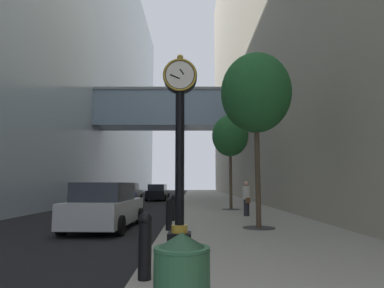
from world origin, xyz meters
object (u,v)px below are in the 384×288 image
car_silver_far (107,206)px  street_tree_mid_near (231,136)px  bollard_fifth (178,203)px  car_blue_mid (120,196)px  car_black_near (159,192)px  car_white_trailing (129,193)px  bollard_third (170,213)px  pedestrian_walking (248,198)px  street_clock (181,138)px  bollard_fourth (175,207)px  bollard_nearest (146,244)px  street_tree_near (257,93)px

car_silver_far → street_tree_mid_near: bearing=53.6°
bollard_fifth → car_blue_mid: size_ratio=0.26×
car_blue_mid → car_silver_far: size_ratio=0.87×
street_tree_mid_near → car_black_near: 14.69m
car_white_trailing → car_blue_mid: bearing=-83.2°
bollard_third → pedestrian_walking: pedestrian_walking is taller
bollard_third → car_white_trailing: bearing=104.5°
pedestrian_walking → bollard_third: bearing=-124.7°
street_clock → car_white_trailing: 23.44m
bollard_third → car_white_trailing: (-5.11, 19.74, 0.12)m
bollard_fourth → car_white_trailing: size_ratio=0.22×
street_clock → car_silver_far: bearing=123.8°
car_blue_mid → car_white_trailing: size_ratio=0.87×
bollard_third → pedestrian_walking: (3.29, 4.76, 0.30)m
street_tree_mid_near → street_clock: bearing=-102.5°
car_black_near → car_white_trailing: size_ratio=0.99×
street_clock → car_black_near: street_clock is taller
bollard_nearest → street_tree_mid_near: (3.01, 14.17, 3.74)m
street_clock → bollard_fourth: (-0.45, 5.72, -2.05)m
street_clock → car_blue_mid: (-4.55, 14.09, -1.94)m
street_tree_near → car_black_near: street_tree_near is taller
street_clock → car_white_trailing: street_clock is taller
street_clock → bollard_third: size_ratio=4.52×
car_black_near → car_blue_mid: car_blue_mid is taller
street_tree_near → car_white_trailing: (-8.13, 19.20, -4.00)m
street_tree_near → bollard_nearest: bearing=-116.4°
bollard_fifth → car_black_near: 16.38m
bollard_third → car_silver_far: bearing=151.5°
car_silver_far → car_white_trailing: car_silver_far is taller
bollard_fourth → bollard_fifth: size_ratio=1.00×
street_clock → bollard_nearest: (-0.45, -2.59, -2.05)m
bollard_nearest → car_white_trailing: (-5.11, 25.27, 0.12)m
street_tree_near → street_tree_mid_near: 8.10m
street_clock → street_tree_near: 4.80m
street_tree_near → pedestrian_walking: (0.28, 4.23, -3.83)m
pedestrian_walking → bollard_fourth: bearing=-148.8°
bollard_fourth → car_black_near: bearing=97.8°
bollard_nearest → street_clock: bearing=80.1°
pedestrian_walking → car_silver_far: (-5.69, -3.46, -0.17)m
street_clock → street_tree_mid_near: (2.56, 11.58, 1.70)m
street_tree_mid_near → car_black_near: size_ratio=1.20×
bollard_nearest → pedestrian_walking: bearing=72.3°
street_clock → street_tree_near: bearing=53.7°
bollard_nearest → car_black_near: size_ratio=0.23×
car_blue_mid → bollard_third: bearing=-69.8°
bollard_fifth → street_tree_near: size_ratio=0.17×
car_white_trailing → street_clock: bearing=-76.2°
bollard_fourth → car_silver_far: car_silver_far is taller
car_blue_mid → car_black_near: bearing=81.9°
street_tree_near → street_tree_mid_near: street_tree_near is taller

